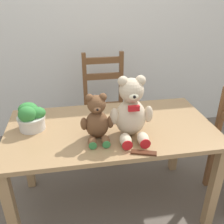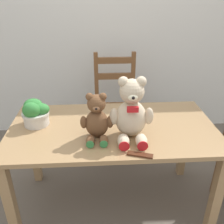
# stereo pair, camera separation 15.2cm
# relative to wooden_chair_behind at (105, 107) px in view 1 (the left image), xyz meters

# --- Properties ---
(wall_back) EXTENTS (8.00, 0.04, 2.60)m
(wall_back) POSITION_rel_wooden_chair_behind_xyz_m (-0.08, 0.44, 0.82)
(wall_back) COLOR silver
(wall_back) RESTS_ON ground_plane
(dining_table) EXTENTS (1.40, 0.74, 0.71)m
(dining_table) POSITION_rel_wooden_chair_behind_xyz_m (-0.08, -0.79, 0.13)
(dining_table) COLOR #9E7A51
(dining_table) RESTS_ON ground_plane
(wooden_chair_behind) EXTENTS (0.41, 0.40, 1.00)m
(wooden_chair_behind) POSITION_rel_wooden_chair_behind_xyz_m (0.00, 0.00, 0.00)
(wooden_chair_behind) COLOR brown
(wooden_chair_behind) RESTS_ON ground_plane
(teddy_bear_left) EXTENTS (0.21, 0.20, 0.30)m
(teddy_bear_left) POSITION_rel_wooden_chair_behind_xyz_m (-0.18, -0.91, 0.36)
(teddy_bear_left) COLOR brown
(teddy_bear_left) RESTS_ON dining_table
(teddy_bear_right) EXTENTS (0.27, 0.27, 0.39)m
(teddy_bear_right) POSITION_rel_wooden_chair_behind_xyz_m (0.03, -0.92, 0.40)
(teddy_bear_right) COLOR beige
(teddy_bear_right) RESTS_ON dining_table
(potted_plant) EXTENTS (0.19, 0.18, 0.18)m
(potted_plant) POSITION_rel_wooden_chair_behind_xyz_m (-0.60, -0.73, 0.32)
(potted_plant) COLOR beige
(potted_plant) RESTS_ON dining_table
(chocolate_bar) EXTENTS (0.15, 0.08, 0.01)m
(chocolate_bar) POSITION_rel_wooden_chair_behind_xyz_m (0.05, -1.13, 0.24)
(chocolate_bar) COLOR #472314
(chocolate_bar) RESTS_ON dining_table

